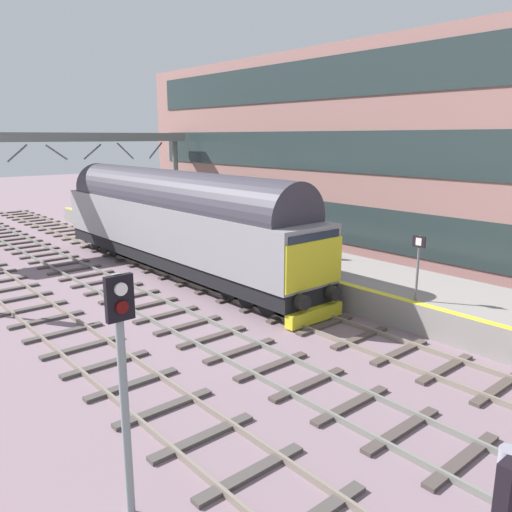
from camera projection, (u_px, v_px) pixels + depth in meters
name	position (u px, v px, depth m)	size (l,w,h in m)	color
ground_plane	(232.00, 293.00, 20.63)	(140.00, 140.00, 0.00)	slate
track_main	(232.00, 291.00, 20.61)	(2.50, 60.00, 0.15)	gray
track_adjacent_west	(157.00, 310.00, 18.43)	(2.50, 60.00, 0.15)	slate
track_adjacent_far_west	(64.00, 332.00, 16.30)	(2.50, 60.00, 0.15)	gray
station_platform	(295.00, 266.00, 22.80)	(4.00, 44.00, 1.01)	gray
station_building	(395.00, 155.00, 25.42)	(5.01, 37.23, 10.46)	#976B65
diesel_locomotive	(175.00, 219.00, 23.11)	(2.74, 17.56, 4.68)	black
signal_post_mid	(123.00, 370.00, 7.95)	(0.44, 0.22, 4.13)	gray
platform_number_sign	(418.00, 258.00, 16.11)	(0.10, 0.44, 2.10)	slate
waiting_passenger	(306.00, 235.00, 22.07)	(0.35, 0.51, 1.64)	#2F263A
overhead_footbridge	(56.00, 142.00, 29.04)	(16.09, 2.00, 6.33)	slate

